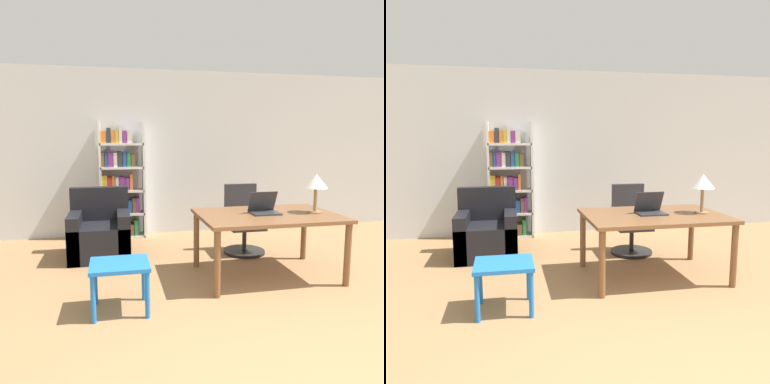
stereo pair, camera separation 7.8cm
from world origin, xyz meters
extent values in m
cube|color=silver|center=(0.00, 4.53, 1.35)|extent=(8.00, 0.06, 2.70)
cube|color=brown|center=(0.46, 2.23, 0.71)|extent=(1.58, 1.07, 0.04)
cylinder|color=brown|center=(-0.27, 1.75, 0.35)|extent=(0.07, 0.07, 0.69)
cylinder|color=brown|center=(1.19, 1.75, 0.35)|extent=(0.07, 0.07, 0.69)
cylinder|color=brown|center=(-0.27, 2.70, 0.35)|extent=(0.07, 0.07, 0.69)
cylinder|color=brown|center=(1.19, 2.70, 0.35)|extent=(0.07, 0.07, 0.69)
cube|color=#2D2D33|center=(0.43, 2.23, 0.74)|extent=(0.32, 0.26, 0.02)
cube|color=#2D2D33|center=(0.43, 2.31, 0.87)|extent=(0.32, 0.11, 0.24)
cube|color=#19233D|center=(0.43, 2.31, 0.87)|extent=(0.29, 0.10, 0.21)
cylinder|color=olive|center=(1.03, 2.18, 0.74)|extent=(0.17, 0.17, 0.01)
cylinder|color=olive|center=(1.03, 2.18, 0.89)|extent=(0.04, 0.04, 0.27)
cone|color=silver|center=(1.03, 2.18, 1.11)|extent=(0.27, 0.27, 0.17)
cylinder|color=black|center=(0.51, 3.11, 0.02)|extent=(0.58, 0.58, 0.04)
cylinder|color=#262626|center=(0.51, 3.11, 0.20)|extent=(0.06, 0.06, 0.32)
cube|color=#2D2D33|center=(0.51, 3.11, 0.41)|extent=(0.48, 0.48, 0.10)
cube|color=#2D2D33|center=(0.51, 3.31, 0.70)|extent=(0.46, 0.08, 0.50)
cube|color=blue|center=(-1.23, 1.65, 0.45)|extent=(0.54, 0.46, 0.04)
cylinder|color=blue|center=(-1.46, 1.46, 0.21)|extent=(0.04, 0.04, 0.43)
cylinder|color=blue|center=(-0.99, 1.46, 0.21)|extent=(0.04, 0.04, 0.43)
cylinder|color=blue|center=(-1.46, 1.85, 0.21)|extent=(0.04, 0.04, 0.43)
cylinder|color=blue|center=(-0.99, 1.85, 0.21)|extent=(0.04, 0.04, 0.43)
cube|color=black|center=(-1.46, 3.34, 0.23)|extent=(0.79, 0.77, 0.45)
cube|color=black|center=(-1.46, 3.64, 0.69)|extent=(0.79, 0.16, 0.46)
cube|color=black|center=(-1.77, 3.34, 0.31)|extent=(0.16, 0.77, 0.62)
cube|color=black|center=(-1.14, 3.34, 0.31)|extent=(0.16, 0.77, 0.62)
cube|color=white|center=(-1.45, 4.34, 0.93)|extent=(0.04, 0.28, 1.86)
cube|color=white|center=(-0.77, 4.34, 0.93)|extent=(0.04, 0.28, 1.86)
cube|color=white|center=(-1.11, 4.34, 0.02)|extent=(0.68, 0.28, 0.04)
cube|color=orange|center=(-1.41, 4.34, 0.15)|extent=(0.05, 0.24, 0.22)
cube|color=gold|center=(-1.35, 4.34, 0.15)|extent=(0.06, 0.24, 0.23)
cube|color=#333338|center=(-1.27, 4.34, 0.14)|extent=(0.08, 0.24, 0.21)
cube|color=brown|center=(-1.20, 4.34, 0.14)|extent=(0.05, 0.24, 0.21)
cube|color=orange|center=(-1.13, 4.34, 0.16)|extent=(0.07, 0.24, 0.24)
cube|color=silver|center=(-1.07, 4.34, 0.15)|extent=(0.04, 0.24, 0.24)
cube|color=brown|center=(-1.00, 4.34, 0.13)|extent=(0.09, 0.24, 0.18)
cube|color=#2D7F47|center=(-0.91, 4.34, 0.16)|extent=(0.06, 0.24, 0.24)
cube|color=white|center=(-1.11, 4.34, 0.39)|extent=(0.68, 0.28, 0.04)
cube|color=#B72D28|center=(-1.40, 4.34, 0.51)|extent=(0.07, 0.24, 0.21)
cube|color=#7F338C|center=(-1.33, 4.34, 0.52)|extent=(0.06, 0.24, 0.23)
cube|color=#7F338C|center=(-1.26, 4.34, 0.51)|extent=(0.07, 0.24, 0.21)
cube|color=#234C99|center=(-1.20, 4.34, 0.51)|extent=(0.04, 0.24, 0.21)
cube|color=#2D7F47|center=(-1.15, 4.34, 0.54)|extent=(0.05, 0.24, 0.26)
cube|color=#B72D28|center=(-1.09, 4.34, 0.52)|extent=(0.06, 0.24, 0.23)
cube|color=#234C99|center=(-1.02, 4.34, 0.51)|extent=(0.08, 0.24, 0.20)
cube|color=brown|center=(-0.94, 4.34, 0.52)|extent=(0.05, 0.24, 0.23)
cube|color=#7F338C|center=(-0.88, 4.34, 0.53)|extent=(0.05, 0.24, 0.24)
cube|color=white|center=(-1.11, 4.34, 0.76)|extent=(0.68, 0.28, 0.04)
cube|color=gold|center=(-1.39, 4.34, 0.90)|extent=(0.08, 0.24, 0.24)
cube|color=#B72D28|center=(-1.32, 4.34, 0.88)|extent=(0.07, 0.24, 0.21)
cube|color=orange|center=(-1.26, 4.34, 0.89)|extent=(0.04, 0.24, 0.23)
cube|color=silver|center=(-1.20, 4.34, 0.88)|extent=(0.05, 0.24, 0.21)
cube|color=#7F338C|center=(-1.13, 4.34, 0.88)|extent=(0.09, 0.24, 0.21)
cube|color=#7F338C|center=(-1.04, 4.34, 0.88)|extent=(0.07, 0.24, 0.20)
cube|color=orange|center=(-0.98, 4.34, 0.90)|extent=(0.04, 0.24, 0.25)
cube|color=white|center=(-1.11, 4.34, 1.13)|extent=(0.68, 0.28, 0.04)
cube|color=brown|center=(-1.41, 4.34, 1.26)|extent=(0.05, 0.24, 0.23)
cube|color=#234C99|center=(-1.35, 4.34, 1.26)|extent=(0.04, 0.24, 0.22)
cube|color=#7F338C|center=(-1.29, 4.34, 1.26)|extent=(0.08, 0.24, 0.22)
cube|color=silver|center=(-1.22, 4.34, 1.26)|extent=(0.06, 0.24, 0.22)
cube|color=#333338|center=(-1.15, 4.34, 1.27)|extent=(0.07, 0.24, 0.24)
cube|color=#234C99|center=(-1.08, 4.34, 1.26)|extent=(0.06, 0.24, 0.23)
cube|color=#2D7F47|center=(-1.01, 4.34, 1.26)|extent=(0.06, 0.24, 0.22)
cube|color=brown|center=(-0.94, 4.34, 1.25)|extent=(0.06, 0.24, 0.21)
cube|color=white|center=(-1.11, 4.34, 1.50)|extent=(0.68, 0.28, 0.04)
cube|color=orange|center=(-1.39, 4.34, 1.61)|extent=(0.08, 0.24, 0.18)
cube|color=#333338|center=(-1.31, 4.34, 1.64)|extent=(0.06, 0.24, 0.23)
cube|color=orange|center=(-1.24, 4.34, 1.62)|extent=(0.06, 0.24, 0.19)
cube|color=gold|center=(-1.18, 4.34, 1.62)|extent=(0.05, 0.24, 0.20)
cube|color=silver|center=(-1.13, 4.34, 1.65)|extent=(0.05, 0.24, 0.26)
cube|color=#7F338C|center=(-1.06, 4.34, 1.62)|extent=(0.06, 0.24, 0.19)
cube|color=silver|center=(-0.99, 4.34, 1.62)|extent=(0.08, 0.24, 0.19)
camera|label=1|loc=(-1.26, -1.71, 1.58)|focal=35.00mm
camera|label=2|loc=(-1.19, -1.72, 1.58)|focal=35.00mm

